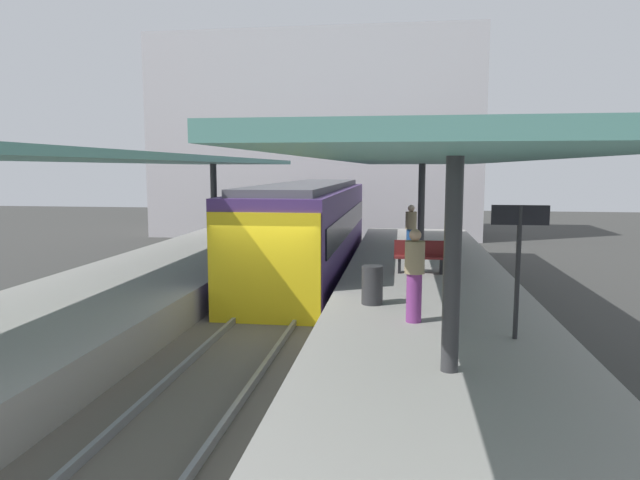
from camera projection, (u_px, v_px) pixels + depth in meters
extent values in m
plane|color=#383835|center=(266.00, 331.00, 13.40)|extent=(80.00, 80.00, 0.00)
cube|color=gray|center=(113.00, 305.00, 13.88)|extent=(4.40, 28.00, 1.00)
cube|color=gray|center=(431.00, 316.00, 12.81)|extent=(4.40, 28.00, 1.00)
cube|color=#59544C|center=(266.00, 327.00, 13.39)|extent=(3.20, 28.00, 0.20)
cube|color=slate|center=(236.00, 319.00, 13.47)|extent=(0.08, 28.00, 0.14)
cube|color=slate|center=(296.00, 321.00, 13.27)|extent=(0.08, 28.00, 0.14)
cube|color=#472D6B|center=(309.00, 232.00, 19.48)|extent=(2.70, 13.00, 2.90)
cube|color=yellow|center=(264.00, 269.00, 13.08)|extent=(2.65, 0.08, 2.60)
cube|color=black|center=(270.00, 221.00, 19.63)|extent=(0.04, 11.96, 0.76)
cube|color=black|center=(349.00, 222.00, 19.24)|extent=(0.04, 11.96, 0.76)
cube|color=#515156|center=(309.00, 186.00, 19.29)|extent=(2.16, 12.35, 0.20)
cylinder|color=#333335|center=(214.00, 204.00, 21.19)|extent=(0.24, 0.24, 2.96)
cube|color=slate|center=(134.00, 159.00, 14.81)|extent=(4.18, 21.00, 0.16)
cylinder|color=#333335|center=(452.00, 266.00, 7.75)|extent=(0.24, 0.24, 2.96)
cylinder|color=#333335|center=(421.00, 206.00, 20.12)|extent=(0.24, 0.24, 2.96)
cube|color=slate|center=(431.00, 158.00, 13.74)|extent=(4.18, 21.00, 0.16)
cube|color=black|center=(399.00, 265.00, 15.38)|extent=(0.08, 0.32, 0.40)
cube|color=black|center=(441.00, 266.00, 15.23)|extent=(0.08, 0.32, 0.40)
cube|color=maroon|center=(420.00, 257.00, 15.28)|extent=(1.40, 0.40, 0.06)
cube|color=maroon|center=(420.00, 248.00, 15.43)|extent=(1.40, 0.06, 0.40)
cylinder|color=#262628|center=(518.00, 273.00, 9.29)|extent=(0.08, 0.08, 2.20)
cube|color=black|center=(520.00, 215.00, 9.17)|extent=(0.90, 0.06, 0.32)
cylinder|color=#2D2D30|center=(372.00, 285.00, 11.79)|extent=(0.44, 0.44, 0.80)
cylinder|color=#7A337A|center=(414.00, 298.00, 10.41)|extent=(0.28, 0.28, 0.90)
cylinder|color=#998460|center=(415.00, 257.00, 10.31)|extent=(0.36, 0.36, 0.59)
sphere|color=tan|center=(415.00, 235.00, 10.26)|extent=(0.22, 0.22, 0.22)
cylinder|color=navy|center=(411.00, 242.00, 18.31)|extent=(0.28, 0.28, 0.87)
cylinder|color=#998460|center=(411.00, 220.00, 18.23)|extent=(0.36, 0.36, 0.55)
sphere|color=beige|center=(411.00, 208.00, 18.18)|extent=(0.22, 0.22, 0.22)
cube|color=#B7B2B7|center=(317.00, 138.00, 32.61)|extent=(18.00, 6.00, 11.00)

